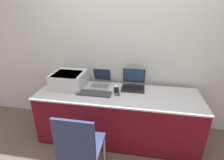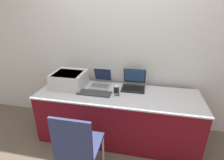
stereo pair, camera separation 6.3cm
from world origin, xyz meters
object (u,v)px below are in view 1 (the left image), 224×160
(mouse, at_px, (117,94))
(external_keyboard, at_px, (94,93))
(laptop_right, at_px, (133,84))
(chair, at_px, (80,145))
(printer, at_px, (69,79))
(laptop_left, at_px, (101,82))
(coffee_cup, at_px, (116,89))

(mouse, bearing_deg, external_keyboard, -176.79)
(external_keyboard, distance_m, mouse, 0.31)
(laptop_right, relative_size, chair, 0.39)
(printer, distance_m, laptop_left, 0.47)
(printer, distance_m, mouse, 0.76)
(chair, bearing_deg, external_keyboard, 93.02)
(mouse, bearing_deg, laptop_left, 136.17)
(external_keyboard, bearing_deg, coffee_cup, 17.11)
(laptop_left, height_order, coffee_cup, laptop_left)
(laptop_left, distance_m, mouse, 0.41)
(laptop_right, bearing_deg, chair, -114.35)
(laptop_right, bearing_deg, coffee_cup, -133.82)
(laptop_left, xyz_separation_m, chair, (0.02, -1.02, -0.27))
(printer, bearing_deg, external_keyboard, -21.46)
(external_keyboard, height_order, chair, chair)
(laptop_right, distance_m, coffee_cup, 0.31)
(coffee_cup, bearing_deg, chair, -107.36)
(laptop_right, distance_m, chair, 1.18)
(printer, bearing_deg, laptop_left, 16.19)
(external_keyboard, bearing_deg, chair, -86.98)
(chair, bearing_deg, printer, 117.51)
(laptop_left, relative_size, external_keyboard, 0.71)
(laptop_right, bearing_deg, mouse, -123.44)
(laptop_left, relative_size, laptop_right, 0.93)
(laptop_right, xyz_separation_m, chair, (-0.47, -1.04, -0.28))
(mouse, xyz_separation_m, chair, (-0.27, -0.74, -0.24))
(laptop_right, distance_m, mouse, 0.36)
(mouse, relative_size, chair, 0.08)
(laptop_left, relative_size, mouse, 4.51)
(mouse, bearing_deg, laptop_right, 56.56)
(laptop_right, bearing_deg, printer, -171.03)
(external_keyboard, height_order, coffee_cup, coffee_cup)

